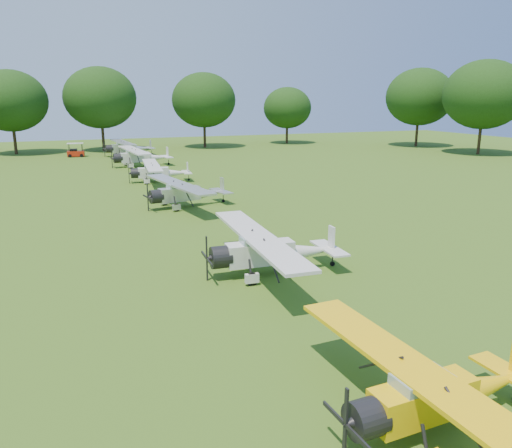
% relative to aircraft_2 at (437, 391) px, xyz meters
% --- Properties ---
extents(ground, '(160.00, 160.00, 0.00)m').
position_rel_aircraft_2_xyz_m(ground, '(0.21, 17.44, -1.10)').
color(ground, '#345916').
rests_on(ground, ground).
extents(tree_belt, '(137.36, 130.27, 14.52)m').
position_rel_aircraft_2_xyz_m(tree_belt, '(3.78, 17.60, 6.93)').
color(tree_belt, black).
rests_on(tree_belt, ground).
extents(aircraft_2, '(5.98, 9.51, 1.87)m').
position_rel_aircraft_2_xyz_m(aircraft_2, '(0.00, 0.00, 0.00)').
color(aircraft_2, yellow).
rests_on(aircraft_2, ground).
extents(aircraft_3, '(6.75, 10.75, 2.12)m').
position_rel_aircraft_2_xyz_m(aircraft_3, '(0.61, 12.24, 0.14)').
color(aircraft_3, silver).
rests_on(aircraft_3, ground).
extents(aircraft_4, '(6.67, 10.55, 2.07)m').
position_rel_aircraft_2_xyz_m(aircraft_4, '(0.38, 28.48, 0.12)').
color(aircraft_4, silver).
rests_on(aircraft_4, ground).
extents(aircraft_5, '(6.19, 9.86, 1.94)m').
position_rel_aircraft_2_xyz_m(aircraft_5, '(0.54, 40.90, 0.04)').
color(aircraft_5, silver).
rests_on(aircraft_5, ground).
extents(aircraft_6, '(7.29, 11.62, 2.28)m').
position_rel_aircraft_2_xyz_m(aircraft_6, '(0.59, 53.26, 0.24)').
color(aircraft_6, silver).
rests_on(aircraft_6, ground).
extents(aircraft_7, '(7.11, 11.33, 2.23)m').
position_rel_aircraft_2_xyz_m(aircraft_7, '(0.68, 65.57, 0.21)').
color(aircraft_7, silver).
rests_on(aircraft_7, ground).
extents(golf_cart, '(2.42, 1.67, 1.93)m').
position_rel_aircraft_2_xyz_m(golf_cart, '(-6.39, 66.93, -0.45)').
color(golf_cart, '#B2220C').
rests_on(golf_cart, ground).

